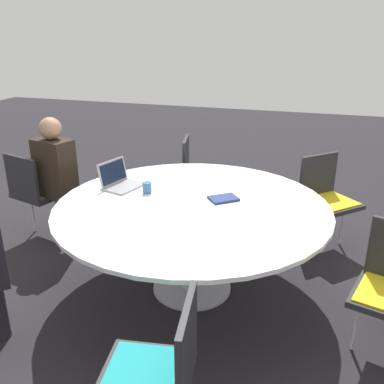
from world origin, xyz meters
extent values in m
plane|color=black|center=(0.00, 0.00, 0.00)|extent=(16.00, 16.00, 0.00)
cylinder|color=#B7B7BC|center=(0.00, 0.00, 0.01)|extent=(0.62, 0.62, 0.02)
cylinder|color=#B7B7BC|center=(0.00, 0.00, 0.36)|extent=(0.15, 0.15, 0.68)
cylinder|color=white|center=(0.00, 0.00, 0.72)|extent=(2.05, 2.05, 0.03)
cube|color=#262628|center=(-0.46, -1.67, 0.46)|extent=(0.52, 0.54, 0.04)
cube|color=#4C5156|center=(-0.46, -1.67, 0.48)|extent=(0.46, 0.47, 0.01)
cube|color=#262628|center=(-0.27, -1.73, 0.68)|extent=(0.14, 0.41, 0.40)
cylinder|color=silver|center=(-0.51, -1.85, 0.22)|extent=(0.02, 0.02, 0.44)
cylinder|color=silver|center=(-0.41, -1.50, 0.22)|extent=(0.02, 0.02, 0.44)
cube|color=#262628|center=(1.42, 0.21, 0.46)|extent=(0.50, 0.48, 0.04)
cube|color=teal|center=(1.42, 0.21, 0.48)|extent=(0.44, 0.42, 0.01)
cube|color=#262628|center=(1.39, 0.40, 0.68)|extent=(0.42, 0.09, 0.40)
cylinder|color=silver|center=(0.36, 1.20, 0.22)|extent=(0.02, 0.02, 0.44)
cube|color=#262628|center=(-1.01, 1.02, 0.46)|extent=(0.61, 0.61, 0.04)
cube|color=gold|center=(-1.01, 1.02, 0.48)|extent=(0.54, 0.54, 0.01)
cube|color=#262628|center=(-1.15, 0.88, 0.68)|extent=(0.32, 0.32, 0.40)
cylinder|color=silver|center=(-1.14, 1.15, 0.22)|extent=(0.02, 0.02, 0.44)
cylinder|color=silver|center=(-0.88, 0.89, 0.22)|extent=(0.02, 0.02, 0.44)
cube|color=#262628|center=(-1.40, -0.30, 0.46)|extent=(0.52, 0.50, 0.04)
cube|color=teal|center=(-1.40, -0.30, 0.48)|extent=(0.46, 0.44, 0.01)
cube|color=#262628|center=(-1.36, -0.49, 0.68)|extent=(0.42, 0.12, 0.40)
cylinder|color=silver|center=(-1.58, -0.33, 0.22)|extent=(0.02, 0.02, 0.44)
cylinder|color=silver|center=(-1.23, -0.26, 0.22)|extent=(0.02, 0.02, 0.44)
cylinder|color=#2D2319|center=(-0.52, -1.50, 0.24)|extent=(0.10, 0.10, 0.48)
cylinder|color=#2D2319|center=(-0.47, -1.33, 0.24)|extent=(0.10, 0.10, 0.48)
cube|color=#2D2319|center=(-0.40, -1.44, 0.75)|extent=(0.31, 0.41, 0.55)
sphere|color=#A87A5B|center=(-0.40, -1.44, 1.13)|extent=(0.20, 0.20, 0.20)
cube|color=#99999E|center=(-0.18, -0.65, 0.74)|extent=(0.36, 0.31, 0.02)
cube|color=#99999E|center=(-0.21, -0.75, 0.85)|extent=(0.31, 0.13, 0.20)
cube|color=black|center=(-0.21, -0.75, 0.85)|extent=(0.28, 0.11, 0.17)
cube|color=navy|center=(-0.16, 0.20, 0.74)|extent=(0.25, 0.26, 0.02)
cylinder|color=#33669E|center=(-0.12, -0.41, 0.78)|extent=(0.07, 0.07, 0.09)
camera|label=1|loc=(2.81, 0.86, 1.98)|focal=40.00mm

